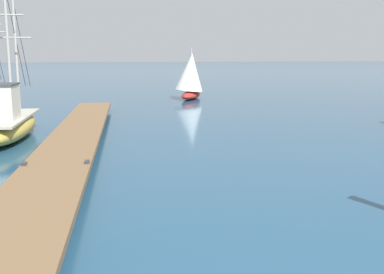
# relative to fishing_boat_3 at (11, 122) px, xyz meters

# --- Properties ---
(floating_dock) EXTENTS (2.84, 22.71, 0.53)m
(floating_dock) POSITION_rel_fishing_boat_3_xyz_m (2.54, -2.05, -0.32)
(floating_dock) COLOR brown
(floating_dock) RESTS_ON ground
(fishing_boat_3) EXTENTS (1.63, 7.43, 6.42)m
(fishing_boat_3) POSITION_rel_fishing_boat_3_xyz_m (0.00, 0.00, 0.00)
(fishing_boat_3) COLOR gold
(fishing_boat_3) RESTS_ON ground
(distant_sailboat) EXTENTS (2.95, 4.21, 3.77)m
(distant_sailboat) POSITION_rel_fishing_boat_3_xyz_m (9.88, 14.82, 1.01)
(distant_sailboat) COLOR #AD2823
(distant_sailboat) RESTS_ON ground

